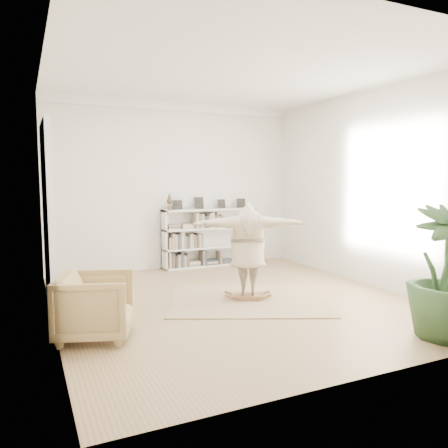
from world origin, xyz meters
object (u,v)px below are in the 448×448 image
object	(u,v)px
rocker_board	(248,296)
houseplant	(447,273)
person	(248,247)
bookshelf	(210,238)
armchair	(95,306)

from	to	relation	value
rocker_board	houseplant	bearing A→B (deg)	-36.73
rocker_board	person	size ratio (longest dim) A/B	0.32
bookshelf	armchair	distance (m)	4.68
bookshelf	person	size ratio (longest dim) A/B	1.19
bookshelf	houseplant	xyz separation A→B (m)	(0.89, -5.37, 0.19)
armchair	rocker_board	bearing A→B (deg)	-55.65
bookshelf	rocker_board	xyz separation A→B (m)	(-0.53, -2.84, -0.57)
rocker_board	houseplant	distance (m)	3.00
bookshelf	rocker_board	size ratio (longest dim) A/B	3.70
armchair	person	distance (m)	2.65
bookshelf	person	xyz separation A→B (m)	(-0.53, -2.84, 0.25)
houseplant	bookshelf	bearing A→B (deg)	99.42
bookshelf	rocker_board	distance (m)	2.95
person	houseplant	distance (m)	2.90
houseplant	rocker_board	bearing A→B (deg)	119.42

